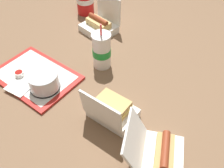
% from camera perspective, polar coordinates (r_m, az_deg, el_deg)
% --- Properties ---
extents(ground_plane, '(3.20, 3.20, 0.00)m').
position_cam_1_polar(ground_plane, '(1.08, 0.01, -1.07)').
color(ground_plane, brown).
extents(food_tray, '(0.39, 0.29, 0.01)m').
position_cam_1_polar(food_tray, '(1.18, -17.07, 1.69)').
color(food_tray, red).
rests_on(food_tray, ground_plane).
extents(cake_container, '(0.13, 0.13, 0.08)m').
position_cam_1_polar(cake_container, '(1.08, -15.33, 0.55)').
color(cake_container, black).
rests_on(cake_container, food_tray).
extents(ketchup_cup, '(0.04, 0.04, 0.02)m').
position_cam_1_polar(ketchup_cup, '(1.19, -20.45, 2.19)').
color(ketchup_cup, white).
rests_on(ketchup_cup, food_tray).
extents(napkin_stack, '(0.12, 0.12, 0.00)m').
position_cam_1_polar(napkin_stack, '(1.15, -20.25, -0.42)').
color(napkin_stack, white).
rests_on(napkin_stack, food_tray).
extents(plastic_fork, '(0.11, 0.05, 0.00)m').
position_cam_1_polar(plastic_fork, '(1.25, -18.20, 4.75)').
color(plastic_fork, white).
rests_on(plastic_fork, food_tray).
extents(clamshell_hotdog_back, '(0.18, 0.17, 0.19)m').
position_cam_1_polar(clamshell_hotdog_back, '(1.40, -2.79, 13.42)').
color(clamshell_hotdog_back, white).
rests_on(clamshell_hotdog_back, ground_plane).
extents(clamshell_sandwich_center, '(0.19, 0.16, 0.16)m').
position_cam_1_polar(clamshell_sandwich_center, '(0.95, -0.05, -5.97)').
color(clamshell_sandwich_center, white).
rests_on(clamshell_sandwich_center, ground_plane).
extents(clamshell_hotdog_front, '(0.26, 0.25, 0.16)m').
position_cam_1_polar(clamshell_hotdog_front, '(0.87, 10.84, -15.63)').
color(clamshell_hotdog_front, white).
rests_on(clamshell_hotdog_front, ground_plane).
extents(soda_cup_corner, '(0.10, 0.10, 0.20)m').
position_cam_1_polar(soda_cup_corner, '(1.56, -6.17, 18.31)').
color(soda_cup_corner, red).
rests_on(soda_cup_corner, ground_plane).
extents(soda_cup_back, '(0.09, 0.09, 0.23)m').
position_cam_1_polar(soda_cup_back, '(1.14, -2.38, 7.63)').
color(soda_cup_back, white).
rests_on(soda_cup_back, ground_plane).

